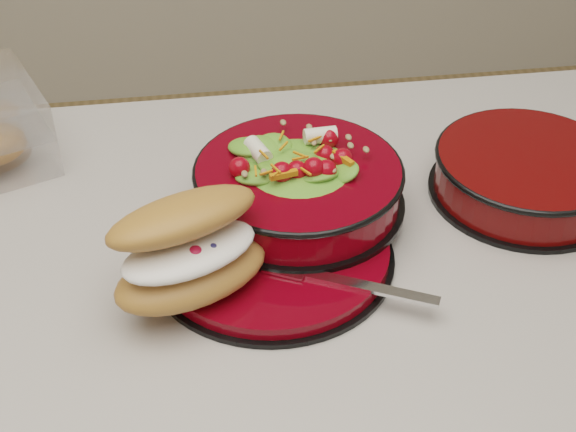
{
  "coord_description": "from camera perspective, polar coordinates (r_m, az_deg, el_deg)",
  "views": [
    {
      "loc": [
        -0.12,
        -0.62,
        1.46
      ],
      "look_at": [
        -0.02,
        0.03,
        0.94
      ],
      "focal_mm": 50.0,
      "sensor_mm": 36.0,
      "label": 1
    }
  ],
  "objects": [
    {
      "name": "fork",
      "position": [
        0.79,
        3.96,
        -4.67
      ],
      "size": [
        0.17,
        0.1,
        0.0
      ],
      "rotation": [
        0.0,
        0.0,
        1.11
      ],
      "color": "silver",
      "rests_on": "dinner_plate"
    },
    {
      "name": "croissant",
      "position": [
        0.77,
        -7.04,
        -2.4
      ],
      "size": [
        0.18,
        0.15,
        0.1
      ],
      "rotation": [
        0.0,
        0.0,
        0.4
      ],
      "color": "#B36F36",
      "rests_on": "dinner_plate"
    },
    {
      "name": "dinner_plate",
      "position": [
        0.84,
        -1.08,
        -2.57
      ],
      "size": [
        0.26,
        0.26,
        0.02
      ],
      "rotation": [
        0.0,
        0.0,
        0.22
      ],
      "color": "black",
      "rests_on": "island_counter"
    },
    {
      "name": "salad_bowl",
      "position": [
        0.87,
        0.74,
        2.76
      ],
      "size": [
        0.24,
        0.24,
        0.1
      ],
      "rotation": [
        0.0,
        0.0,
        0.22
      ],
      "color": "black",
      "rests_on": "dinner_plate"
    },
    {
      "name": "extra_bowl",
      "position": [
        0.96,
        16.63,
        2.96
      ],
      "size": [
        0.22,
        0.22,
        0.05
      ],
      "rotation": [
        0.0,
        0.0,
        0.31
      ],
      "color": "black",
      "rests_on": "island_counter"
    }
  ]
}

